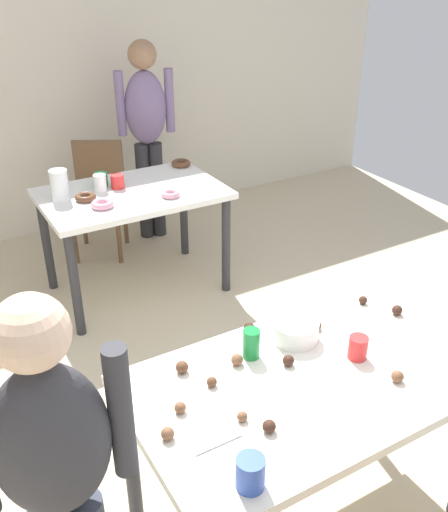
{
  "coord_description": "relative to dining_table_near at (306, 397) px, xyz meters",
  "views": [
    {
      "loc": [
        -1.18,
        -1.5,
        2.14
      ],
      "look_at": [
        -0.01,
        0.51,
        0.9
      ],
      "focal_mm": 39.95,
      "sensor_mm": 36.0,
      "label": 1
    }
  ],
  "objects": [
    {
      "name": "cup_near_1",
      "position": [
        0.24,
        0.0,
        0.14
      ],
      "size": [
        0.07,
        0.07,
        0.09
      ],
      "primitive_type": "cylinder",
      "color": "red",
      "rests_on": "dining_table_near"
    },
    {
      "name": "cake_ball_1",
      "position": [
        -0.49,
        0.08,
        0.11
      ],
      "size": [
        0.04,
        0.04,
        0.04
      ],
      "primitive_type": "sphere",
      "color": "brown",
      "rests_on": "dining_table_near"
    },
    {
      "name": "cake_ball_2",
      "position": [
        -0.04,
        0.35,
        0.12
      ],
      "size": [
        0.05,
        0.05,
        0.05
      ],
      "primitive_type": "sphere",
      "color": "#3D2319",
      "rests_on": "dining_table_near"
    },
    {
      "name": "cake_ball_4",
      "position": [
        -0.33,
        0.14,
        0.11
      ],
      "size": [
        0.04,
        0.04,
        0.04
      ],
      "primitive_type": "sphere",
      "color": "brown",
      "rests_on": "dining_table_near"
    },
    {
      "name": "cake_ball_11",
      "position": [
        -0.39,
        0.26,
        0.12
      ],
      "size": [
        0.05,
        0.05,
        0.05
      ],
      "primitive_type": "sphere",
      "color": "brown",
      "rests_on": "dining_table_near"
    },
    {
      "name": "cup_far_2",
      "position": [
        0.08,
        2.18,
        0.14
      ],
      "size": [
        0.09,
        0.09,
        0.09
      ],
      "primitive_type": "cylinder",
      "color": "red",
      "rests_on": "dining_table_far"
    },
    {
      "name": "cup_far_0",
      "position": [
        0.0,
        2.27,
        0.14
      ],
      "size": [
        0.09,
        0.09,
        0.09
      ],
      "primitive_type": "cylinder",
      "color": "green",
      "rests_on": "dining_table_far"
    },
    {
      "name": "cake_ball_3",
      "position": [
        0.59,
        0.14,
        0.12
      ],
      "size": [
        0.04,
        0.04,
        0.04
      ],
      "primitive_type": "sphere",
      "color": "#3D2319",
      "rests_on": "dining_table_near"
    },
    {
      "name": "cake_ball_7",
      "position": [
        -0.19,
        0.2,
        0.12
      ],
      "size": [
        0.05,
        0.05,
        0.05
      ],
      "primitive_type": "sphere",
      "color": "brown",
      "rests_on": "dining_table_near"
    },
    {
      "name": "ground_plane",
      "position": [
        0.09,
        0.23,
        -0.66
      ],
      "size": [
        6.4,
        6.4,
        0.0
      ],
      "primitive_type": "plane",
      "color": "beige"
    },
    {
      "name": "donut_far_2",
      "position": [
        -0.11,
        1.91,
        0.12
      ],
      "size": [
        0.14,
        0.14,
        0.04
      ],
      "primitive_type": "torus",
      "color": "pink",
      "rests_on": "dining_table_far"
    },
    {
      "name": "soda_can",
      "position": [
        -0.11,
        0.21,
        0.16
      ],
      "size": [
        0.07,
        0.07,
        0.12
      ],
      "primitive_type": "cylinder",
      "color": "#198438",
      "rests_on": "dining_table_near"
    },
    {
      "name": "cake_ball_8",
      "position": [
        -0.58,
        -0.01,
        0.12
      ],
      "size": [
        0.04,
        0.04,
        0.04
      ],
      "primitive_type": "sphere",
      "color": "brown",
      "rests_on": "dining_table_near"
    },
    {
      "name": "cake_ball_9",
      "position": [
        0.27,
        -0.18,
        0.12
      ],
      "size": [
        0.05,
        0.05,
        0.05
      ],
      "primitive_type": "sphere",
      "color": "brown",
      "rests_on": "dining_table_near"
    },
    {
      "name": "cup_far_1",
      "position": [
        -0.03,
        2.18,
        0.15
      ],
      "size": [
        0.08,
        0.08,
        0.11
      ],
      "primitive_type": "cylinder",
      "color": "white",
      "rests_on": "dining_table_far"
    },
    {
      "name": "cake_ball_12",
      "position": [
        0.22,
        0.23,
        0.11
      ],
      "size": [
        0.04,
        0.04,
        0.04
      ],
      "primitive_type": "sphere",
      "color": "brown",
      "rests_on": "dining_table_near"
    },
    {
      "name": "dining_table_far",
      "position": [
        0.14,
        2.08,
        -0.01
      ],
      "size": [
        1.18,
        0.77,
        0.75
      ],
      "color": "white",
      "rests_on": "ground_plane"
    },
    {
      "name": "dining_table_near",
      "position": [
        0.0,
        0.0,
        0.0
      ],
      "size": [
        1.31,
        0.79,
        0.75
      ],
      "color": "silver",
      "rests_on": "ground_plane"
    },
    {
      "name": "fork_near",
      "position": [
        -0.45,
        -0.12,
        0.1
      ],
      "size": [
        0.17,
        0.02,
        0.01
      ],
      "primitive_type": "cube",
      "color": "silver",
      "rests_on": "dining_table_near"
    },
    {
      "name": "donut_far_3",
      "position": [
        0.32,
        1.86,
        0.11
      ],
      "size": [
        0.12,
        0.12,
        0.04
      ],
      "primitive_type": "torus",
      "color": "pink",
      "rests_on": "dining_table_far"
    },
    {
      "name": "pitcher_far",
      "position": [
        -0.3,
        2.15,
        0.19
      ],
      "size": [
        0.11,
        0.11,
        0.2
      ],
      "primitive_type": "cylinder",
      "color": "white",
      "rests_on": "dining_table_far"
    },
    {
      "name": "cake_ball_6",
      "position": [
        0.52,
        0.28,
        0.11
      ],
      "size": [
        0.04,
        0.04,
        0.04
      ],
      "primitive_type": "sphere",
      "color": "#3D2319",
      "rests_on": "dining_table_near"
    },
    {
      "name": "cake_ball_10",
      "position": [
        -0.27,
        -0.15,
        0.12
      ],
      "size": [
        0.05,
        0.05,
        0.05
      ],
      "primitive_type": "sphere",
      "color": "#3D2319",
      "rests_on": "dining_table_near"
    },
    {
      "name": "donut_far_1",
      "position": [
        -0.17,
        2.08,
        0.11
      ],
      "size": [
        0.13,
        0.13,
        0.04
      ],
      "primitive_type": "torus",
      "color": "brown",
      "rests_on": "dining_table_far"
    },
    {
      "name": "person_girl_near",
      "position": [
        -0.94,
        -0.08,
        0.2
      ],
      "size": [
        0.46,
        0.25,
        1.44
      ],
      "color": "#383D4C",
      "rests_on": "ground_plane"
    },
    {
      "name": "chair_far_table",
      "position": [
        0.14,
        2.81,
        -0.16
      ],
      "size": [
        0.54,
        0.54,
        0.87
      ],
      "color": "brown",
      "rests_on": "ground_plane"
    },
    {
      "name": "wall_back",
      "position": [
        0.09,
        3.43,
        0.64
      ],
      "size": [
        6.4,
        0.1,
        2.6
      ],
      "primitive_type": "cube",
      "color": "beige",
      "rests_on": "ground_plane"
    },
    {
      "name": "person_adult_far",
      "position": [
        0.59,
        2.84,
        0.3
      ],
      "size": [
        0.45,
        0.27,
        1.59
      ],
      "color": "#28282D",
      "rests_on": "ground_plane"
    },
    {
      "name": "cup_near_0",
      "position": [
        -0.44,
        -0.3,
        0.15
      ],
      "size": [
        0.09,
        0.09,
        0.11
      ],
      "primitive_type": "cylinder",
      "color": "#3351B2",
      "rests_on": "dining_table_near"
    },
    {
      "name": "mixing_bowl",
      "position": [
        0.1,
        0.22,
        0.14
      ],
      "size": [
        0.19,
        0.19,
        0.08
      ],
      "primitive_type": "cylinder",
      "color": "white",
      "rests_on": "dining_table_near"
    },
    {
      "name": "cake_ball_5",
      "position": [
        -0.32,
        -0.06,
        0.11
      ],
      "size": [
        0.04,
        0.04,
        0.04
      ],
      "primitive_type": "sphere",
      "color": "brown",
      "rests_on": "dining_table_near"
    },
    {
      "name": "cake_ball_0",
      "position": [
        -0.02,
        0.1,
        0.12
      ],
      "size": [
        0.04,
        0.04,
        0.04
      ],
      "primitive_type": "sphere",
      "color": "#3D2319",
      "rests_on": "dining_table_near"
    },
    {
      "name": "donut_far_0",
      "position": [
        0.65,
        2.36,
        0.11
      ],
      "size": [
        0.14,
        0.14,
        0.04
      ],
      "primitive_type": "torus",
      "color": "brown",
      "rests_on": "dining_table_far"
    }
  ]
}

